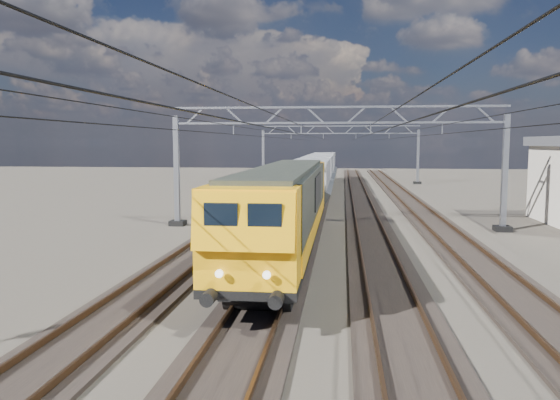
# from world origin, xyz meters

# --- Properties ---
(ground) EXTENTS (160.00, 160.00, 0.00)m
(ground) POSITION_xyz_m (0.00, 0.00, 0.00)
(ground) COLOR #2B2620
(ground) RESTS_ON ground
(track_outer_west) EXTENTS (2.60, 140.00, 0.30)m
(track_outer_west) POSITION_xyz_m (-6.00, 0.00, 0.07)
(track_outer_west) COLOR black
(track_outer_west) RESTS_ON ground
(track_loco) EXTENTS (2.60, 140.00, 0.30)m
(track_loco) POSITION_xyz_m (-2.00, 0.00, 0.07)
(track_loco) COLOR black
(track_loco) RESTS_ON ground
(track_inner_east) EXTENTS (2.60, 140.00, 0.30)m
(track_inner_east) POSITION_xyz_m (2.00, 0.00, 0.07)
(track_inner_east) COLOR black
(track_inner_east) RESTS_ON ground
(track_outer_east) EXTENTS (2.60, 140.00, 0.30)m
(track_outer_east) POSITION_xyz_m (6.00, 0.00, 0.07)
(track_outer_east) COLOR black
(track_outer_east) RESTS_ON ground
(catenary_gantry_mid) EXTENTS (19.90, 0.90, 7.11)m
(catenary_gantry_mid) POSITION_xyz_m (0.00, 4.00, 3.91)
(catenary_gantry_mid) COLOR gray
(catenary_gantry_mid) RESTS_ON ground
(catenary_gantry_far) EXTENTS (19.90, 0.90, 7.11)m
(catenary_gantry_far) POSITION_xyz_m (0.00, 40.00, 3.91)
(catenary_gantry_far) COLOR gray
(catenary_gantry_far) RESTS_ON ground
(overhead_wires) EXTENTS (12.03, 140.00, 0.53)m
(overhead_wires) POSITION_xyz_m (0.00, 8.00, 5.75)
(overhead_wires) COLOR black
(overhead_wires) RESTS_ON ground
(locomotive) EXTENTS (2.76, 21.10, 3.62)m
(locomotive) POSITION_xyz_m (-2.00, -4.60, 2.33)
(locomotive) COLOR black
(locomotive) RESTS_ON ground
(hopper_wagon_lead) EXTENTS (3.38, 13.00, 3.25)m
(hopper_wagon_lead) POSITION_xyz_m (-2.00, 13.09, 2.23)
(hopper_wagon_lead) COLOR black
(hopper_wagon_lead) RESTS_ON ground
(hopper_wagon_mid) EXTENTS (3.38, 13.00, 3.25)m
(hopper_wagon_mid) POSITION_xyz_m (-2.00, 27.29, 2.23)
(hopper_wagon_mid) COLOR black
(hopper_wagon_mid) RESTS_ON ground
(hopper_wagon_third) EXTENTS (3.38, 13.00, 3.25)m
(hopper_wagon_third) POSITION_xyz_m (-2.00, 41.49, 2.23)
(hopper_wagon_third) COLOR black
(hopper_wagon_third) RESTS_ON ground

